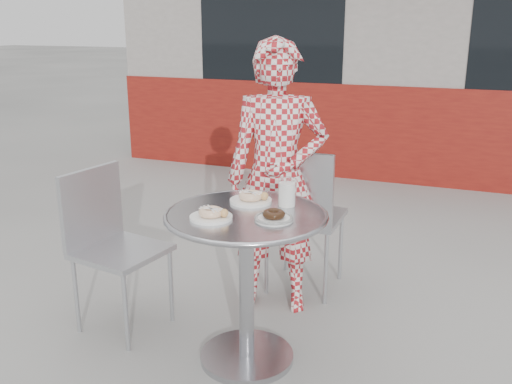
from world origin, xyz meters
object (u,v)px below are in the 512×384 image
(plate_far, at_px, (251,198))
(plate_checker, at_px, (274,217))
(chair_left, at_px, (122,281))
(plate_near, at_px, (212,214))
(chair_far, at_px, (304,245))
(seated_person, at_px, (277,179))
(milk_cup, at_px, (287,193))
(bistro_table, at_px, (246,251))

(plate_far, distance_m, plate_checker, 0.28)
(chair_left, xyz_separation_m, plate_near, (0.64, -0.19, 0.52))
(chair_far, xyz_separation_m, plate_checker, (0.12, -0.93, 0.51))
(plate_near, bearing_deg, plate_far, 75.44)
(plate_far, xyz_separation_m, plate_checker, (0.19, -0.21, -0.01))
(chair_far, height_order, chair_left, chair_far)
(chair_left, xyz_separation_m, plate_checker, (0.91, -0.10, 0.52))
(seated_person, bearing_deg, plate_far, -100.82)
(chair_left, xyz_separation_m, seated_person, (0.69, 0.55, 0.51))
(chair_left, distance_m, seated_person, 1.02)
(chair_left, bearing_deg, plate_near, -96.56)
(plate_far, distance_m, milk_cup, 0.19)
(seated_person, relative_size, plate_checker, 8.84)
(chair_far, bearing_deg, plate_checker, 97.87)
(plate_checker, bearing_deg, seated_person, 108.13)
(seated_person, bearing_deg, milk_cup, -79.16)
(bistro_table, bearing_deg, plate_far, 103.26)
(chair_far, height_order, plate_checker, chair_far)
(plate_near, bearing_deg, bistro_table, 48.59)
(seated_person, bearing_deg, bistro_table, -98.09)
(seated_person, xyz_separation_m, milk_cup, (0.21, -0.44, 0.06))
(plate_far, relative_size, plate_checker, 1.17)
(milk_cup, bearing_deg, chair_left, -173.00)
(milk_cup, bearing_deg, seated_person, 114.84)
(chair_left, bearing_deg, plate_far, -72.00)
(chair_far, distance_m, plate_checker, 1.07)
(plate_near, height_order, milk_cup, milk_cup)
(chair_far, distance_m, chair_left, 1.14)
(plate_far, height_order, milk_cup, milk_cup)
(bistro_table, distance_m, plate_near, 0.27)
(chair_far, height_order, milk_cup, chair_far)
(plate_checker, bearing_deg, chair_far, 97.62)
(chair_far, bearing_deg, plate_near, 82.32)
(bistro_table, height_order, milk_cup, milk_cup)
(plate_checker, bearing_deg, plate_near, -162.43)
(plate_near, bearing_deg, plate_checker, 17.57)
(seated_person, bearing_deg, chair_far, 57.75)
(bistro_table, bearing_deg, plate_checker, -16.64)
(plate_near, height_order, plate_checker, plate_near)
(plate_checker, bearing_deg, milk_cup, 92.71)
(bistro_table, relative_size, milk_cup, 5.66)
(bistro_table, xyz_separation_m, chair_far, (0.03, 0.89, -0.30))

